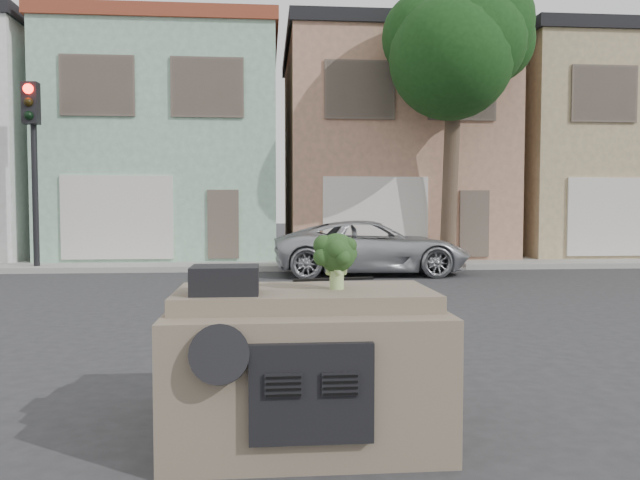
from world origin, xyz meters
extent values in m
plane|color=#303033|center=(0.00, 0.00, 0.00)|extent=(120.00, 120.00, 0.00)
cube|color=gray|center=(0.00, 10.50, 0.07)|extent=(40.00, 3.00, 0.15)
cube|color=#93BEA2|center=(-3.50, 14.50, 3.77)|extent=(7.20, 8.20, 7.55)
cube|color=tan|center=(4.00, 14.50, 3.77)|extent=(7.20, 8.20, 7.55)
cube|color=tan|center=(11.50, 14.50, 3.77)|extent=(7.20, 8.20, 7.55)
imported|color=#AFB1B5|center=(2.43, 8.09, 0.00)|extent=(5.04, 2.35, 1.40)
cube|color=black|center=(-6.50, 9.50, 2.55)|extent=(0.40, 0.40, 5.10)
cube|color=#153813|center=(5.00, 9.80, 4.25)|extent=(4.40, 4.00, 8.50)
cube|color=#6F6150|center=(0.00, -3.00, 0.56)|extent=(2.00, 1.80, 1.12)
cube|color=black|center=(-0.58, -3.35, 1.22)|extent=(0.48, 0.38, 0.20)
cube|color=black|center=(0.28, -2.62, 1.13)|extent=(0.69, 0.15, 0.02)
cube|color=#1C3615|center=(0.25, -3.17, 1.34)|extent=(0.49, 0.49, 0.43)
camera|label=1|loc=(-0.28, -7.83, 1.74)|focal=35.00mm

